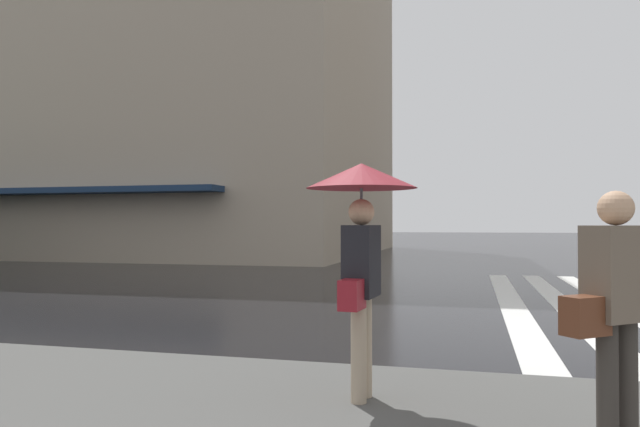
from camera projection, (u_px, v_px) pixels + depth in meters
haussmann_block_mid at (147, 53)px, 35.45m from camera, size 21.13×26.77×24.23m
pedestrian_with_floral_umbrella at (361, 215)px, 4.97m from camera, size 0.94×0.94×1.98m
pedestrian_far_down_pavement at (613, 302)px, 3.72m from camera, size 0.55×0.60×1.68m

